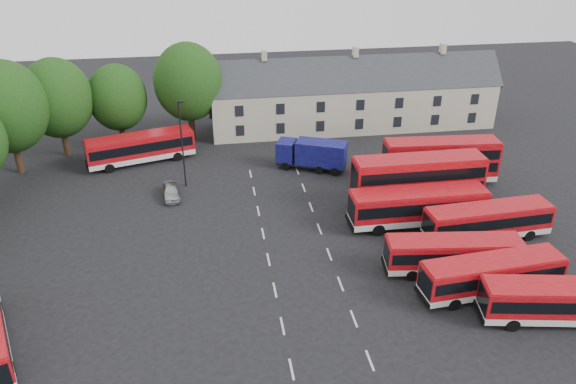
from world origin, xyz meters
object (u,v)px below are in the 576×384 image
at_px(bus_dd_south, 418,179).
at_px(silver_car, 171,191).
at_px(box_truck, 313,153).
at_px(lamppost, 182,142).
at_px(bus_row_a, 562,300).

bearing_deg(bus_dd_south, silver_car, 167.30).
distance_m(bus_dd_south, box_truck, 12.44).
relative_size(bus_dd_south, box_truck, 1.59).
distance_m(bus_dd_south, lamppost, 22.73).
distance_m(bus_dd_south, silver_car, 23.49).
bearing_deg(box_truck, lamppost, -147.55).
bearing_deg(lamppost, bus_row_a, -43.85).
distance_m(bus_row_a, bus_dd_south, 17.58).
distance_m(silver_car, lamppost, 4.90).
relative_size(bus_row_a, bus_dd_south, 0.90).
relative_size(box_truck, lamppost, 0.85).
distance_m(bus_row_a, lamppost, 35.36).
bearing_deg(silver_car, bus_row_a, -45.08).
xyz_separation_m(bus_dd_south, box_truck, (-8.08, 9.40, -1.04)).
relative_size(box_truck, silver_car, 1.97).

